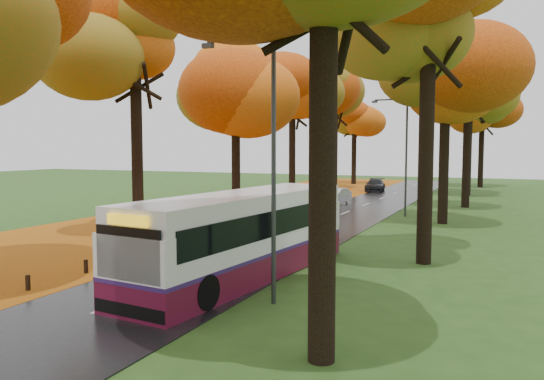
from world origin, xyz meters
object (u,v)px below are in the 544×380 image
Objects in this scene: car_dark at (375,185)px; streetlamp_near at (266,146)px; streetlamp_far at (441,147)px; car_white at (324,200)px; streetlamp_mid at (403,147)px; car_silver at (334,196)px; bus at (244,233)px.

streetlamp_near is at bearing -88.40° from car_dark.
streetlamp_far is (0.00, 44.00, 0.00)m from streetlamp_near.
car_dark is at bearing 91.76° from car_white.
streetlamp_mid reaches higher than car_silver.
car_dark reaches higher than car_white.
bus is at bearing 129.23° from streetlamp_near.
streetlamp_mid is 2.24× the size of car_white.
streetlamp_mid is (0.00, 22.00, 0.00)m from streetlamp_near.
streetlamp_near is at bearing -69.69° from car_silver.
streetlamp_far is at bearing 76.91° from car_silver.
streetlamp_far is (0.00, 22.00, 0.00)m from streetlamp_mid.
streetlamp_mid is 20.65m from car_dark.
streetlamp_near reaches higher than bus.
car_silver is 0.90× the size of car_dark.
streetlamp_mid is 1.98× the size of car_silver.
streetlamp_mid is at bearing -17.56° from car_white.
car_white is at bearing -82.86° from car_silver.
streetlamp_mid is 7.81m from car_white.
streetlamp_near reaches higher than car_dark.
streetlamp_mid reaches higher than car_dark.
car_dark is at bearing -156.43° from streetlamp_far.
streetlamp_near and streetlamp_mid have the same top height.
streetlamp_far is at bearing 74.12° from car_white.
streetlamp_far is 0.69× the size of bus.
car_dark is (-4.29, 38.80, -0.92)m from bus.
car_silver reaches higher than car_white.
streetlamp_near is 25.34m from car_white.
streetlamp_far reaches higher than car_white.
car_silver is at bearing 142.01° from streetlamp_mid.
streetlamp_near is 41.92m from car_dark.
car_dark is at bearing 108.11° from streetlamp_mid.
car_silver is at bearing 91.76° from car_white.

